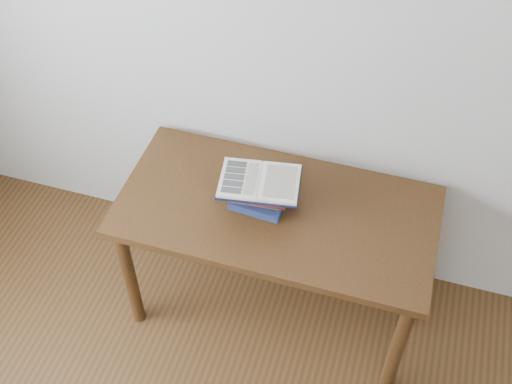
% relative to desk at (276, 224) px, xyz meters
% --- Properties ---
extents(desk, '(1.30, 0.65, 0.70)m').
position_rel_desk_xyz_m(desk, '(0.00, 0.00, 0.00)').
color(desk, '#402B10').
rests_on(desk, ground).
extents(book_stack, '(0.26, 0.20, 0.13)m').
position_rel_desk_xyz_m(book_stack, '(-0.09, 0.02, 0.17)').
color(book_stack, '#182149').
rests_on(book_stack, desk).
extents(open_book, '(0.35, 0.27, 0.03)m').
position_rel_desk_xyz_m(open_book, '(-0.07, -0.00, 0.24)').
color(open_book, black).
rests_on(open_book, book_stack).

